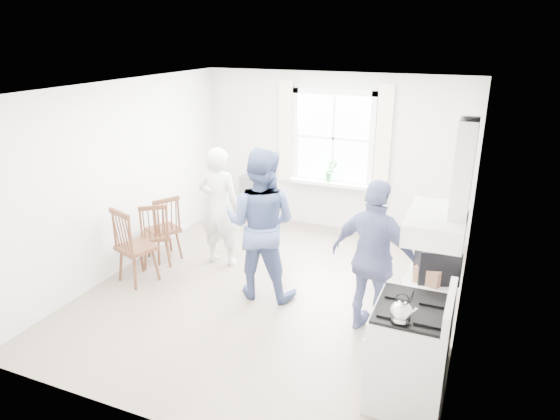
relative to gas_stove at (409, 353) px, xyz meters
The scene contains 16 objects.
room_shell 2.48m from the gas_stove, 144.75° to the left, with size 4.62×5.12×2.64m.
window_assembly 4.36m from the gas_stove, 116.71° to the left, with size 1.88×0.24×1.70m.
range_hood 1.43m from the gas_stove, ahead, with size 0.45×0.76×0.94m.
shelf_unit 4.95m from the gas_stove, 131.97° to the left, with size 0.40×0.30×0.80m, color slate.
gas_stove is the anchor object (origin of this frame).
kettle 0.62m from the gas_stove, 104.29° to the right, with size 0.18×0.18×0.26m.
low_cabinet 0.70m from the gas_stove, 84.32° to the left, with size 0.50×0.55×0.90m, color white.
stereo_stack 0.94m from the gas_stove, 81.96° to the left, with size 0.47×0.44×0.35m.
cardboard_box 0.79m from the gas_stove, 85.38° to the left, with size 0.25×0.18×0.16m, color #986849.
windsor_chair_a 3.98m from the gas_stove, 159.77° to the left, with size 0.56×0.56×0.96m.
windsor_chair_b 3.85m from the gas_stove, 167.55° to the left, with size 0.57×0.56×1.06m.
windsor_chair_c 4.06m from the gas_stove, 156.50° to the left, with size 0.56×0.56×0.99m.
person_left 3.52m from the gas_stove, 147.82° to the left, with size 0.63×0.63×1.72m, color silver.
person_mid 2.44m from the gas_stove, 148.40° to the left, with size 0.93×0.93×1.91m, color #495988.
person_right 1.19m from the gas_stove, 119.67° to the left, with size 1.03×1.03×1.76m, color navy.
potted_plant 4.21m from the gas_stove, 117.14° to the left, with size 0.20×0.20×0.37m, color #357938.
Camera 1 is at (2.30, -5.27, 3.20)m, focal length 32.00 mm.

